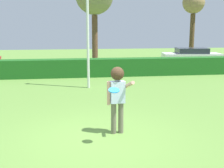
% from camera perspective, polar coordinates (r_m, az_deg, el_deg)
% --- Properties ---
extents(ground_plane, '(60.00, 60.00, 0.00)m').
position_cam_1_polar(ground_plane, '(7.75, -2.14, -10.32)').
color(ground_plane, olive).
extents(person, '(0.63, 0.73, 1.80)m').
position_cam_1_polar(person, '(7.74, 1.05, -1.37)').
color(person, '#6A6554').
rests_on(person, ground).
extents(frisbee, '(0.26, 0.26, 0.10)m').
position_cam_1_polar(frisbee, '(6.92, 0.38, -1.19)').
color(frisbee, '#268CE5').
extents(lamppost, '(0.24, 0.24, 6.50)m').
position_cam_1_polar(lamppost, '(13.58, -4.76, 14.18)').
color(lamppost, silver).
rests_on(lamppost, ground).
extents(hedge_row, '(26.26, 0.90, 1.01)m').
position_cam_1_polar(hedge_row, '(16.87, -5.49, 3.12)').
color(hedge_row, '#1C5A1C').
rests_on(hedge_row, ground).
extents(parked_car_white, '(4.37, 2.19, 1.25)m').
position_cam_1_polar(parked_car_white, '(22.84, 15.06, 5.34)').
color(parked_car_white, white).
rests_on(parked_car_white, ground).
extents(willow_tree, '(1.78, 1.78, 5.59)m').
position_cam_1_polar(willow_tree, '(25.46, 15.41, 14.35)').
color(willow_tree, brown).
rests_on(willow_tree, ground).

